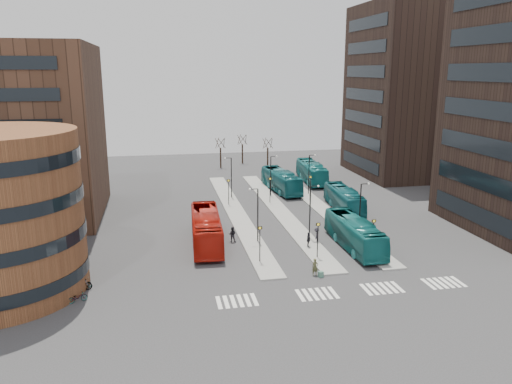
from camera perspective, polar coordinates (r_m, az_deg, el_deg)
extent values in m
plane|color=#2C2C2E|center=(41.10, 10.12, -13.63)|extent=(160.00, 160.00, 0.00)
cube|color=gray|center=(67.25, -2.31, -2.36)|extent=(2.50, 45.00, 0.15)
cube|color=gray|center=(68.38, 2.67, -2.09)|extent=(2.50, 45.00, 0.15)
cube|color=gray|center=(70.01, 7.44, -1.82)|extent=(2.50, 45.00, 0.15)
cube|color=navy|center=(47.40, 7.42, -9.31)|extent=(0.50, 0.42, 0.55)
imported|color=#B5190D|center=(55.29, -5.72, -4.17)|extent=(3.69, 13.02, 3.59)
imported|color=#146666|center=(54.95, 11.18, -4.65)|extent=(2.81, 11.78, 3.28)
imported|color=#12585E|center=(79.08, 2.88, 1.30)|extent=(4.06, 12.32, 3.37)
imported|color=#145D65|center=(69.42, 10.02, -0.79)|extent=(3.16, 11.26, 3.10)
imported|color=#166F71|center=(86.11, 6.36, 2.29)|extent=(3.70, 12.49, 3.43)
imported|color=#47472A|center=(47.49, 6.77, -8.52)|extent=(0.62, 0.42, 1.64)
imported|color=black|center=(56.01, -2.73, -4.86)|extent=(0.99, 0.85, 1.76)
imported|color=black|center=(54.43, 6.02, -5.48)|extent=(0.74, 1.12, 1.77)
imported|color=black|center=(56.20, 6.93, -4.93)|extent=(1.01, 1.24, 1.67)
imported|color=gray|center=(44.78, -19.72, -11.27)|extent=(1.69, 1.16, 0.84)
imported|color=gray|center=(46.75, -19.34, -9.99)|extent=(1.87, 0.73, 1.10)
imported|color=gray|center=(47.46, -19.21, -9.76)|extent=(1.76, 0.99, 0.87)
cube|color=silver|center=(42.47, -4.26, -12.48)|extent=(0.35, 2.40, 0.01)
cube|color=silver|center=(42.53, -3.44, -12.43)|extent=(0.35, 2.40, 0.01)
cube|color=silver|center=(42.60, -2.62, -12.37)|extent=(0.35, 2.40, 0.01)
cube|color=silver|center=(42.69, -1.80, -12.30)|extent=(0.35, 2.40, 0.01)
cube|color=silver|center=(42.78, -0.99, -12.24)|extent=(0.35, 2.40, 0.01)
cube|color=silver|center=(42.88, -0.18, -12.17)|extent=(0.35, 2.40, 0.01)
cube|color=silver|center=(43.74, 5.08, -11.68)|extent=(0.35, 2.40, 0.01)
cube|color=silver|center=(43.90, 5.84, -11.60)|extent=(0.35, 2.40, 0.01)
cube|color=silver|center=(44.06, 6.61, -11.52)|extent=(0.35, 2.40, 0.01)
cube|color=silver|center=(44.24, 7.36, -11.44)|extent=(0.35, 2.40, 0.01)
cube|color=silver|center=(44.42, 8.11, -11.36)|extent=(0.35, 2.40, 0.01)
cube|color=silver|center=(44.61, 8.85, -11.27)|extent=(0.35, 2.40, 0.01)
cube|color=silver|center=(45.66, 12.46, -10.83)|extent=(0.35, 2.40, 0.01)
cube|color=silver|center=(45.89, 13.16, -10.74)|extent=(0.35, 2.40, 0.01)
cube|color=silver|center=(46.13, 13.85, -10.65)|extent=(0.35, 2.40, 0.01)
cube|color=silver|center=(46.37, 14.54, -10.56)|extent=(0.35, 2.40, 0.01)
cube|color=silver|center=(46.62, 15.21, -10.47)|extent=(0.35, 2.40, 0.01)
cube|color=silver|center=(46.88, 15.88, -10.37)|extent=(0.35, 2.40, 0.01)
cube|color=silver|center=(48.25, 19.11, -9.91)|extent=(0.35, 2.40, 0.01)
cube|color=silver|center=(48.55, 19.73, -9.82)|extent=(0.35, 2.40, 0.01)
cube|color=silver|center=(48.85, 20.35, -9.72)|extent=(0.35, 2.40, 0.01)
cube|color=silver|center=(49.15, 20.95, -9.63)|extent=(0.35, 2.40, 0.01)
cube|color=silver|center=(49.46, 21.55, -9.54)|extent=(0.35, 2.40, 0.01)
cube|color=silver|center=(49.77, 22.14, -9.44)|extent=(0.35, 2.40, 0.01)
cube|color=black|center=(63.47, 23.66, -2.26)|extent=(0.12, 16.00, 2.00)
cube|color=black|center=(62.56, 24.01, 1.27)|extent=(0.12, 16.00, 2.00)
cube|color=black|center=(61.90, 24.37, 4.88)|extent=(0.12, 16.00, 2.00)
cube|color=black|center=(61.49, 24.74, 8.56)|extent=(0.12, 16.00, 2.00)
cube|color=black|center=(61.34, 25.12, 12.27)|extent=(0.12, 16.00, 2.00)
cube|color=black|center=(61.45, 25.52, 15.99)|extent=(0.12, 16.00, 2.00)
cube|color=black|center=(95.62, 17.83, 10.89)|extent=(20.00, 20.00, 30.00)
cube|color=black|center=(92.59, 11.78, 3.38)|extent=(0.12, 16.00, 2.00)
cube|color=black|center=(91.97, 11.91, 5.83)|extent=(0.12, 16.00, 2.00)
cube|color=black|center=(91.52, 12.03, 8.31)|extent=(0.12, 16.00, 2.00)
cube|color=black|center=(91.25, 12.16, 10.81)|extent=(0.12, 16.00, 2.00)
cube|color=black|center=(91.15, 12.29, 13.32)|extent=(0.12, 16.00, 2.00)
cube|color=black|center=(91.22, 12.42, 15.83)|extent=(0.12, 16.00, 2.00)
cube|color=black|center=(91.47, 12.56, 18.33)|extent=(0.12, 16.00, 2.00)
cylinder|color=black|center=(49.75, 0.44, -6.04)|extent=(0.10, 0.10, 3.50)
cube|color=black|center=(49.19, 0.44, -4.12)|extent=(0.45, 0.10, 0.30)
cube|color=yellow|center=(49.13, 0.46, -4.14)|extent=(0.20, 0.02, 0.20)
cylinder|color=black|center=(70.54, -3.15, -0.07)|extent=(0.10, 0.10, 3.50)
cube|color=black|center=(70.14, -3.17, 1.32)|extent=(0.45, 0.10, 0.30)
cube|color=yellow|center=(70.09, -3.16, 1.31)|extent=(0.20, 0.02, 0.20)
cylinder|color=black|center=(51.23, 7.06, -5.55)|extent=(0.10, 0.10, 3.50)
cube|color=black|center=(50.68, 7.12, -3.68)|extent=(0.45, 0.10, 0.30)
cube|color=yellow|center=(50.62, 7.14, -3.70)|extent=(0.20, 0.02, 0.20)
cylinder|color=black|center=(71.59, 1.61, 0.16)|extent=(0.10, 0.10, 3.50)
cube|color=black|center=(71.20, 1.62, 1.53)|extent=(0.45, 0.10, 0.30)
cube|color=yellow|center=(71.14, 1.63, 1.52)|extent=(0.20, 0.02, 0.20)
cylinder|color=black|center=(53.34, 13.22, -5.03)|extent=(0.10, 0.10, 3.50)
cube|color=black|center=(52.81, 13.33, -3.23)|extent=(0.45, 0.10, 0.30)
cube|color=yellow|center=(52.76, 13.35, -3.25)|extent=(0.20, 0.02, 0.20)
cylinder|color=black|center=(73.12, 6.20, 0.37)|extent=(0.10, 0.10, 3.50)
cube|color=black|center=(72.73, 6.24, 1.71)|extent=(0.45, 0.10, 0.30)
cube|color=yellow|center=(72.68, 6.25, 1.70)|extent=(0.20, 0.02, 0.20)
cylinder|color=black|center=(55.14, 0.21, -2.67)|extent=(0.14, 0.14, 6.00)
cylinder|color=black|center=(54.28, -0.25, 0.34)|extent=(0.90, 0.08, 0.08)
sphere|color=silver|center=(54.20, -0.72, 0.32)|extent=(0.24, 0.24, 0.24)
cylinder|color=black|center=(74.26, -2.83, 1.63)|extent=(0.14, 0.14, 6.00)
cylinder|color=black|center=(73.62, -3.21, 3.90)|extent=(0.90, 0.08, 0.08)
sphere|color=silver|center=(73.56, -3.55, 3.89)|extent=(0.24, 0.24, 0.24)
cylinder|color=black|center=(56.58, 6.18, -2.32)|extent=(0.14, 0.14, 6.00)
cylinder|color=black|center=(55.96, 6.70, 0.66)|extent=(0.90, 0.08, 0.08)
sphere|color=silver|center=(56.10, 7.14, 0.68)|extent=(0.24, 0.24, 0.24)
cylinder|color=black|center=(75.33, 1.69, 1.82)|extent=(0.14, 0.14, 6.00)
cylinder|color=black|center=(74.87, 2.04, 4.08)|extent=(0.90, 0.08, 0.08)
sphere|color=silver|center=(74.97, 2.38, 4.09)|extent=(0.24, 0.24, 0.24)
cylinder|color=black|center=(58.61, 11.80, -1.97)|extent=(0.14, 0.14, 6.00)
cylinder|color=black|center=(58.05, 12.35, 0.91)|extent=(0.90, 0.08, 0.08)
sphere|color=silver|center=(58.23, 12.76, 0.93)|extent=(0.24, 0.24, 0.24)
cylinder|color=black|center=(76.87, 6.06, 1.99)|extent=(0.14, 0.14, 6.00)
cylinder|color=black|center=(76.44, 6.44, 4.20)|extent=(0.90, 0.08, 0.08)
sphere|color=silver|center=(76.58, 6.76, 4.21)|extent=(0.24, 0.24, 0.24)
cylinder|color=black|center=(98.02, -4.06, 3.91)|extent=(0.30, 0.30, 4.00)
cylinder|color=black|center=(97.65, -3.68, 5.60)|extent=(0.10, 1.56, 1.95)
cylinder|color=black|center=(98.24, -4.02, 5.65)|extent=(1.48, 0.59, 1.97)
cylinder|color=black|center=(97.90, -4.45, 5.61)|extent=(0.90, 1.31, 1.99)
cylinder|color=black|center=(97.09, -4.40, 5.54)|extent=(0.89, 1.31, 1.99)
cylinder|color=black|center=(96.93, -3.92, 5.54)|extent=(1.48, 0.58, 1.97)
cylinder|color=black|center=(102.63, -1.57, 4.39)|extent=(0.30, 0.30, 4.00)
cylinder|color=black|center=(102.31, -1.19, 6.00)|extent=(0.10, 1.56, 1.95)
cylinder|color=black|center=(102.88, -1.52, 6.04)|extent=(1.48, 0.59, 1.97)
cylinder|color=black|center=(102.51, -1.93, 6.01)|extent=(0.90, 1.31, 1.99)
cylinder|color=black|center=(101.70, -1.86, 5.95)|extent=(0.89, 1.31, 1.99)
cylinder|color=black|center=(101.58, -1.39, 5.94)|extent=(1.48, 0.58, 1.97)
cylinder|color=black|center=(97.58, 1.35, 3.90)|extent=(0.30, 0.30, 4.00)
cylinder|color=black|center=(97.27, 1.76, 5.59)|extent=(0.10, 1.56, 1.95)
cylinder|color=black|center=(97.81, 1.39, 5.64)|extent=(1.48, 0.59, 1.97)
cylinder|color=black|center=(97.40, 0.98, 5.61)|extent=(0.90, 1.31, 1.99)
cylinder|color=black|center=(96.60, 1.08, 5.54)|extent=(0.89, 1.31, 1.99)
cylinder|color=black|center=(96.52, 1.57, 5.53)|extent=(1.48, 0.58, 1.97)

